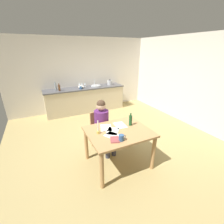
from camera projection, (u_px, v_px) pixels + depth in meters
name	position (u px, v px, depth m)	size (l,w,h in m)	color
ground_plane	(112.00, 140.00, 4.09)	(5.20, 5.20, 0.04)	tan
wall_back	(81.00, 75.00, 5.76)	(5.20, 0.12, 2.60)	silver
wall_right	(190.00, 81.00, 4.65)	(0.12, 5.20, 2.60)	silver
kitchen_counter	(86.00, 99.00, 5.78)	(2.87, 0.64, 0.90)	beige
dining_table	(119.00, 136.00, 2.98)	(1.18, 0.97, 0.76)	tan
chair_at_table	(100.00, 128.00, 3.61)	(0.45, 0.45, 0.87)	tan
person_seated	(103.00, 123.00, 3.42)	(0.37, 0.62, 1.19)	#592666
coffee_mug	(121.00, 138.00, 2.61)	(0.13, 0.09, 0.11)	#33598C
candlestick	(98.00, 130.00, 2.83)	(0.06, 0.06, 0.26)	gold
book_magazine	(115.00, 140.00, 2.65)	(0.15, 0.20, 0.02)	#964343
paper_letter	(113.00, 136.00, 2.78)	(0.21, 0.30, 0.00)	white
paper_bill	(113.00, 131.00, 2.94)	(0.21, 0.30, 0.00)	white
paper_envelope	(120.00, 125.00, 3.16)	(0.21, 0.30, 0.00)	white
paper_receipt	(106.00, 128.00, 3.06)	(0.21, 0.30, 0.00)	white
wine_bottle_on_table	(130.00, 120.00, 3.12)	(0.06, 0.06, 0.26)	#194C23
sink_unit	(96.00, 86.00, 5.78)	(0.36, 0.36, 0.24)	#B2B7BC
bottle_oil	(56.00, 87.00, 5.20)	(0.07, 0.07, 0.29)	#8C999E
bottle_vinegar	(59.00, 88.00, 5.14)	(0.07, 0.07, 0.24)	#593319
mixing_bowl	(81.00, 87.00, 5.50)	(0.21, 0.21, 0.10)	white
stovetop_kettle	(110.00, 82.00, 5.98)	(0.18, 0.18, 0.22)	#B7BABF
wine_glass_near_sink	(85.00, 84.00, 5.72)	(0.07, 0.07, 0.15)	silver
wine_glass_by_kettle	(82.00, 84.00, 5.68)	(0.07, 0.07, 0.15)	silver
wine_glass_back_left	(79.00, 84.00, 5.64)	(0.07, 0.07, 0.15)	silver
teacup_on_counter	(81.00, 88.00, 5.39)	(0.12, 0.08, 0.09)	#33598C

